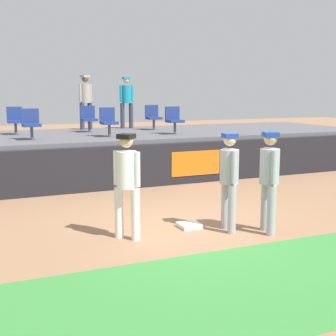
{
  "coord_description": "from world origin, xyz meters",
  "views": [
    {
      "loc": [
        -4.01,
        -7.81,
        2.56
      ],
      "look_at": [
        -0.05,
        1.05,
        1.0
      ],
      "focal_mm": 51.1,
      "sensor_mm": 36.0,
      "label": 1
    }
  ],
  "objects_px": {
    "player_coach_visitor": "(229,175)",
    "seat_back_right": "(153,116)",
    "player_fielder_home": "(126,179)",
    "seat_back_left": "(15,119)",
    "seat_front_left": "(31,122)",
    "first_base": "(189,225)",
    "seat_front_right": "(174,119)",
    "seat_front_center": "(108,120)",
    "spectator_capped": "(127,99)",
    "spectator_hooded": "(86,98)",
    "player_runner_visitor": "(269,175)",
    "seat_back_center": "(89,117)"
  },
  "relations": [
    {
      "from": "first_base",
      "to": "spectator_hooded",
      "type": "height_order",
      "value": "spectator_hooded"
    },
    {
      "from": "player_runner_visitor",
      "to": "seat_front_center",
      "type": "height_order",
      "value": "seat_front_center"
    },
    {
      "from": "seat_front_center",
      "to": "spectator_hooded",
      "type": "bearing_deg",
      "value": 87.81
    },
    {
      "from": "player_fielder_home",
      "to": "first_base",
      "type": "bearing_deg",
      "value": 56.95
    },
    {
      "from": "seat_front_right",
      "to": "spectator_capped",
      "type": "relative_size",
      "value": 0.47
    },
    {
      "from": "first_base",
      "to": "seat_front_right",
      "type": "xyz_separation_m",
      "value": [
        2.19,
        5.46,
        1.69
      ]
    },
    {
      "from": "seat_front_left",
      "to": "spectator_capped",
      "type": "height_order",
      "value": "spectator_capped"
    },
    {
      "from": "seat_back_right",
      "to": "seat_front_left",
      "type": "bearing_deg",
      "value": -157.29
    },
    {
      "from": "seat_front_left",
      "to": "seat_back_center",
      "type": "bearing_deg",
      "value": 41.12
    },
    {
      "from": "seat_back_right",
      "to": "seat_front_center",
      "type": "relative_size",
      "value": 1.0
    },
    {
      "from": "player_runner_visitor",
      "to": "spectator_capped",
      "type": "bearing_deg",
      "value": -167.1
    },
    {
      "from": "first_base",
      "to": "seat_front_center",
      "type": "xyz_separation_m",
      "value": [
        0.11,
        5.46,
        1.69
      ]
    },
    {
      "from": "seat_front_center",
      "to": "seat_front_right",
      "type": "bearing_deg",
      "value": 0.01
    },
    {
      "from": "seat_front_right",
      "to": "spectator_capped",
      "type": "distance_m",
      "value": 2.94
    },
    {
      "from": "player_coach_visitor",
      "to": "seat_back_right",
      "type": "height_order",
      "value": "seat_back_right"
    },
    {
      "from": "spectator_capped",
      "to": "player_runner_visitor",
      "type": "bearing_deg",
      "value": 87.39
    },
    {
      "from": "seat_front_right",
      "to": "spectator_hooded",
      "type": "bearing_deg",
      "value": 123.16
    },
    {
      "from": "seat_back_left",
      "to": "spectator_capped",
      "type": "height_order",
      "value": "spectator_capped"
    },
    {
      "from": "player_coach_visitor",
      "to": "seat_front_center",
      "type": "bearing_deg",
      "value": -166.34
    },
    {
      "from": "player_runner_visitor",
      "to": "seat_front_left",
      "type": "height_order",
      "value": "seat_front_left"
    },
    {
      "from": "seat_back_right",
      "to": "seat_front_center",
      "type": "height_order",
      "value": "same"
    },
    {
      "from": "player_runner_visitor",
      "to": "seat_front_right",
      "type": "xyz_separation_m",
      "value": [
        1.03,
        6.33,
        0.66
      ]
    },
    {
      "from": "seat_back_right",
      "to": "player_runner_visitor",
      "type": "bearing_deg",
      "value": -97.5
    },
    {
      "from": "seat_back_center",
      "to": "player_coach_visitor",
      "type": "bearing_deg",
      "value": -85.82
    },
    {
      "from": "player_fielder_home",
      "to": "seat_front_left",
      "type": "relative_size",
      "value": 2.2
    },
    {
      "from": "spectator_hooded",
      "to": "spectator_capped",
      "type": "bearing_deg",
      "value": 151.23
    },
    {
      "from": "seat_back_right",
      "to": "seat_front_left",
      "type": "relative_size",
      "value": 1.0
    },
    {
      "from": "player_fielder_home",
      "to": "player_coach_visitor",
      "type": "xyz_separation_m",
      "value": [
        1.87,
        -0.32,
        -0.02
      ]
    },
    {
      "from": "seat_back_center",
      "to": "seat_front_left",
      "type": "xyz_separation_m",
      "value": [
        -2.06,
        -1.8,
        -0.0
      ]
    },
    {
      "from": "player_runner_visitor",
      "to": "seat_back_right",
      "type": "bearing_deg",
      "value": -171.55
    },
    {
      "from": "first_base",
      "to": "player_fielder_home",
      "type": "xyz_separation_m",
      "value": [
        -1.31,
        -0.17,
        1.03
      ]
    },
    {
      "from": "player_fielder_home",
      "to": "player_coach_visitor",
      "type": "distance_m",
      "value": 1.89
    },
    {
      "from": "first_base",
      "to": "spectator_capped",
      "type": "distance_m",
      "value": 8.75
    },
    {
      "from": "seat_front_right",
      "to": "seat_front_center",
      "type": "bearing_deg",
      "value": -179.99
    },
    {
      "from": "seat_back_right",
      "to": "spectator_hooded",
      "type": "height_order",
      "value": "spectator_hooded"
    },
    {
      "from": "player_runner_visitor",
      "to": "seat_front_left",
      "type": "distance_m",
      "value": 7.14
    },
    {
      "from": "spectator_capped",
      "to": "seat_back_left",
      "type": "bearing_deg",
      "value": 15.18
    },
    {
      "from": "player_fielder_home",
      "to": "seat_front_left",
      "type": "height_order",
      "value": "seat_front_left"
    },
    {
      "from": "first_base",
      "to": "spectator_hooded",
      "type": "bearing_deg",
      "value": 88.51
    },
    {
      "from": "player_runner_visitor",
      "to": "spectator_capped",
      "type": "distance_m",
      "value": 9.26
    },
    {
      "from": "seat_back_left",
      "to": "seat_front_center",
      "type": "distance_m",
      "value": 2.99
    },
    {
      "from": "player_runner_visitor",
      "to": "spectator_hooded",
      "type": "height_order",
      "value": "spectator_hooded"
    },
    {
      "from": "seat_back_left",
      "to": "seat_front_right",
      "type": "xyz_separation_m",
      "value": [
        4.47,
        -1.8,
        0.0
      ]
    },
    {
      "from": "first_base",
      "to": "player_runner_visitor",
      "type": "bearing_deg",
      "value": -37.0
    },
    {
      "from": "player_coach_visitor",
      "to": "player_runner_visitor",
      "type": "bearing_deg",
      "value": 66.47
    },
    {
      "from": "seat_front_left",
      "to": "seat_front_center",
      "type": "xyz_separation_m",
      "value": [
        2.17,
        -0.0,
        -0.0
      ]
    },
    {
      "from": "player_runner_visitor",
      "to": "seat_front_left",
      "type": "relative_size",
      "value": 2.2
    },
    {
      "from": "first_base",
      "to": "seat_back_center",
      "type": "height_order",
      "value": "seat_back_center"
    },
    {
      "from": "player_fielder_home",
      "to": "seat_back_left",
      "type": "distance_m",
      "value": 7.52
    },
    {
      "from": "player_coach_visitor",
      "to": "spectator_capped",
      "type": "distance_m",
      "value": 8.93
    }
  ]
}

